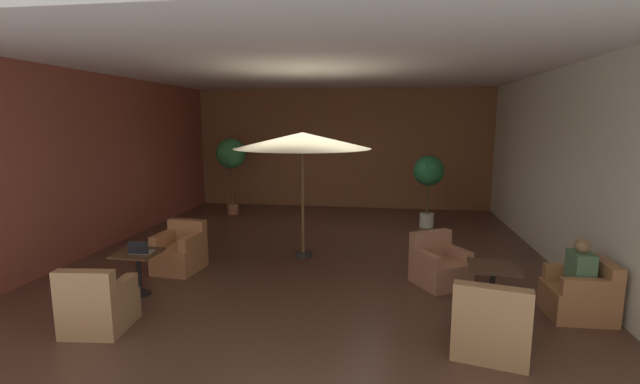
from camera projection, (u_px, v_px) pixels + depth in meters
ground_plane at (316, 254)px, 8.85m from camera, size 9.03×9.87×0.02m
wall_back_brick at (341, 149)px, 13.33m from camera, size 9.03×0.08×3.59m
wall_left_accent at (106, 161)px, 9.21m from camera, size 0.08×9.87×3.59m
wall_right_plain at (561, 168)px, 7.90m from camera, size 0.08×9.87×3.59m
ceiling_slab at (316, 68)px, 8.26m from camera, size 9.03×9.87×0.06m
cafe_table_front_left at (138, 263)px, 6.66m from camera, size 0.62×0.62×0.67m
armchair_front_left_north at (98, 306)px, 5.55m from camera, size 0.79×0.83×0.87m
armchair_front_left_east at (180, 252)px, 7.80m from camera, size 0.77×0.86×0.86m
cafe_table_front_right at (493, 278)px, 6.03m from camera, size 0.70×0.70×0.67m
armchair_front_right_north at (490, 326)px, 4.99m from camera, size 0.97×0.95×0.89m
armchair_front_right_east at (581, 295)px, 5.93m from camera, size 0.80×0.74×0.79m
armchair_front_right_south at (439, 266)px, 7.13m from camera, size 1.02×1.02×0.83m
patio_umbrella_tall_red at (302, 141)px, 8.29m from camera, size 2.61×2.61×2.42m
potted_tree_left_corner at (428, 176)px, 10.81m from camera, size 0.75×0.75×1.80m
potted_tree_mid_left at (231, 157)px, 12.28m from camera, size 0.84×0.84×2.15m
patron_blue_shirt at (581, 267)px, 5.87m from camera, size 0.27×0.38×0.68m
iced_drink_cup at (146, 246)px, 6.74m from camera, size 0.08×0.08×0.11m
open_laptop at (140, 250)px, 6.56m from camera, size 0.33×0.25×0.20m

